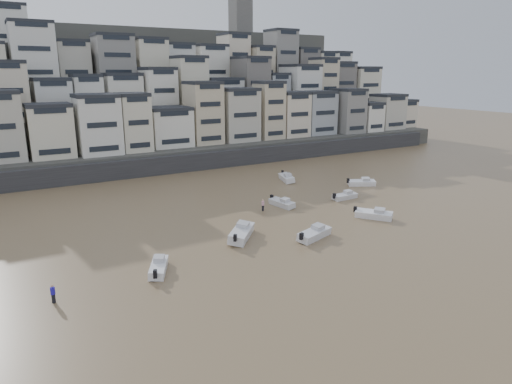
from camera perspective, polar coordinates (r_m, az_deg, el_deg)
ground at (r=36.49m, az=14.23°, el=-18.38°), size 400.00×400.00×0.00m
harbor_wall at (r=93.68m, az=-9.81°, el=3.57°), size 140.00×3.00×3.50m
hillside at (r=131.42m, az=-14.44°, el=11.46°), size 141.04×66.00×50.00m
boat_e at (r=68.73m, az=3.25°, el=-1.26°), size 2.30×5.22×1.37m
boat_j at (r=47.81m, az=-12.10°, el=-8.95°), size 3.76×5.40×1.41m
boat_b at (r=65.09m, az=14.52°, el=-2.59°), size 4.63×5.48×1.49m
boat_d at (r=73.92m, az=11.06°, el=-0.39°), size 4.75×1.65×1.29m
boat_c at (r=55.67m, az=-1.83°, el=-4.90°), size 6.12×6.48×1.83m
boat_a at (r=56.07m, az=7.31°, el=-5.02°), size 6.05×3.65×1.57m
boat_i at (r=84.74m, az=3.84°, el=1.90°), size 3.57×6.09×1.58m
boat_g at (r=83.22m, az=13.07°, el=1.25°), size 5.45×3.90×1.43m
person_blue at (r=44.62m, az=-24.04°, el=-11.53°), size 0.44×0.44×1.74m
person_pink at (r=66.43m, az=0.87°, el=-1.64°), size 0.44×0.44×1.74m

